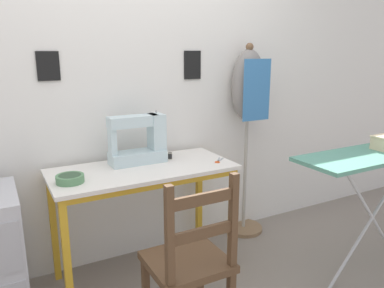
{
  "coord_description": "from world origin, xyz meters",
  "views": [
    {
      "loc": [
        -0.81,
        -1.89,
        1.48
      ],
      "look_at": [
        0.34,
        0.24,
        0.88
      ],
      "focal_mm": 35.0,
      "sensor_mm": 36.0,
      "label": 1
    }
  ],
  "objects_px": {
    "thread_spool_near_machine": "(170,156)",
    "wooden_chair": "(190,263)",
    "scissors": "(218,161)",
    "sewing_machine": "(141,141)",
    "ironing_board": "(380,159)",
    "dress_form": "(248,100)",
    "fabric_bowl": "(70,179)"
  },
  "relations": [
    {
      "from": "thread_spool_near_machine",
      "to": "wooden_chair",
      "type": "relative_size",
      "value": 0.05
    },
    {
      "from": "scissors",
      "to": "thread_spool_near_machine",
      "type": "relative_size",
      "value": 2.44
    },
    {
      "from": "sewing_machine",
      "to": "scissors",
      "type": "xyz_separation_m",
      "value": [
        0.46,
        -0.23,
        -0.15
      ]
    },
    {
      "from": "sewing_machine",
      "to": "ironing_board",
      "type": "height_order",
      "value": "sewing_machine"
    },
    {
      "from": "thread_spool_near_machine",
      "to": "dress_form",
      "type": "height_order",
      "value": "dress_form"
    },
    {
      "from": "fabric_bowl",
      "to": "wooden_chair",
      "type": "bearing_deg",
      "value": -52.52
    },
    {
      "from": "thread_spool_near_machine",
      "to": "dress_form",
      "type": "bearing_deg",
      "value": 8.94
    },
    {
      "from": "sewing_machine",
      "to": "dress_form",
      "type": "height_order",
      "value": "dress_form"
    },
    {
      "from": "sewing_machine",
      "to": "ironing_board",
      "type": "bearing_deg",
      "value": -33.47
    },
    {
      "from": "thread_spool_near_machine",
      "to": "ironing_board",
      "type": "height_order",
      "value": "ironing_board"
    },
    {
      "from": "scissors",
      "to": "wooden_chair",
      "type": "height_order",
      "value": "wooden_chair"
    },
    {
      "from": "wooden_chair",
      "to": "ironing_board",
      "type": "bearing_deg",
      "value": -3.12
    },
    {
      "from": "scissors",
      "to": "dress_form",
      "type": "height_order",
      "value": "dress_form"
    },
    {
      "from": "scissors",
      "to": "fabric_bowl",
      "type": "bearing_deg",
      "value": 177.26
    },
    {
      "from": "wooden_chair",
      "to": "ironing_board",
      "type": "relative_size",
      "value": 0.78
    },
    {
      "from": "dress_form",
      "to": "ironing_board",
      "type": "distance_m",
      "value": 1.04
    },
    {
      "from": "sewing_machine",
      "to": "thread_spool_near_machine",
      "type": "relative_size",
      "value": 8.73
    },
    {
      "from": "thread_spool_near_machine",
      "to": "sewing_machine",
      "type": "bearing_deg",
      "value": 175.01
    },
    {
      "from": "fabric_bowl",
      "to": "wooden_chair",
      "type": "xyz_separation_m",
      "value": [
        0.45,
        -0.59,
        -0.35
      ]
    },
    {
      "from": "scissors",
      "to": "thread_spool_near_machine",
      "type": "height_order",
      "value": "thread_spool_near_machine"
    },
    {
      "from": "sewing_machine",
      "to": "scissors",
      "type": "distance_m",
      "value": 0.54
    },
    {
      "from": "dress_form",
      "to": "fabric_bowl",
      "type": "bearing_deg",
      "value": -168.97
    },
    {
      "from": "fabric_bowl",
      "to": "scissors",
      "type": "bearing_deg",
      "value": -2.74
    },
    {
      "from": "fabric_bowl",
      "to": "wooden_chair",
      "type": "height_order",
      "value": "wooden_chair"
    },
    {
      "from": "scissors",
      "to": "wooden_chair",
      "type": "xyz_separation_m",
      "value": [
        -0.51,
        -0.54,
        -0.33
      ]
    },
    {
      "from": "wooden_chair",
      "to": "dress_form",
      "type": "bearing_deg",
      "value": 41.45
    },
    {
      "from": "fabric_bowl",
      "to": "ironing_board",
      "type": "xyz_separation_m",
      "value": [
        1.77,
        -0.66,
        0.04
      ]
    },
    {
      "from": "wooden_chair",
      "to": "sewing_machine",
      "type": "bearing_deg",
      "value": 86.66
    },
    {
      "from": "fabric_bowl",
      "to": "sewing_machine",
      "type": "bearing_deg",
      "value": 20.13
    },
    {
      "from": "fabric_bowl",
      "to": "thread_spool_near_machine",
      "type": "relative_size",
      "value": 3.54
    },
    {
      "from": "sewing_machine",
      "to": "wooden_chair",
      "type": "xyz_separation_m",
      "value": [
        -0.05,
        -0.77,
        -0.47
      ]
    },
    {
      "from": "dress_form",
      "to": "ironing_board",
      "type": "relative_size",
      "value": 1.3
    }
  ]
}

